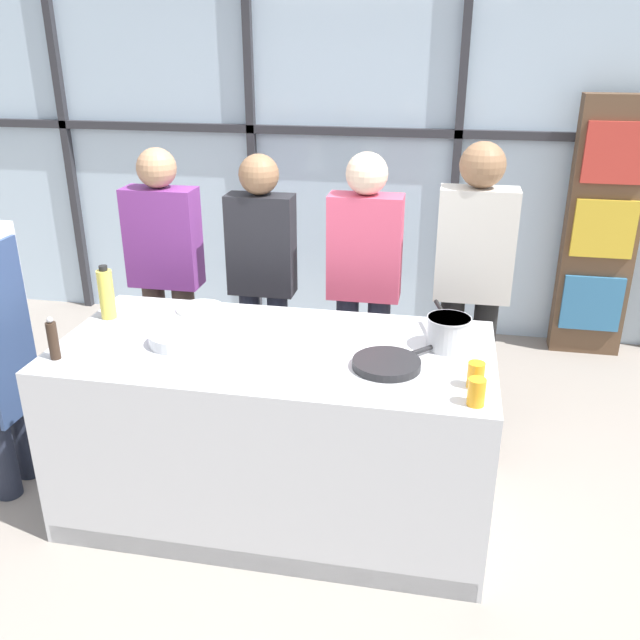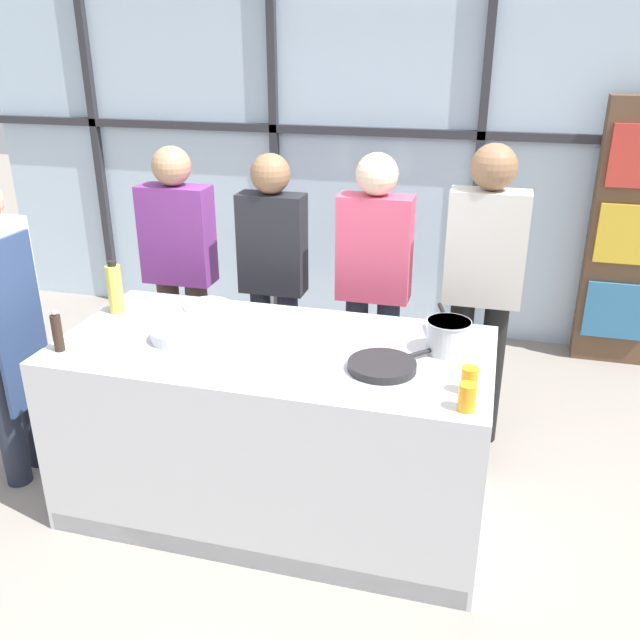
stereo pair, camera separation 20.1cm
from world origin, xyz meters
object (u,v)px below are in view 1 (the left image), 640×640
(spectator_far_left, at_px, (166,267))
(oil_bottle, at_px, (106,294))
(pepper_grinder, at_px, (53,340))
(juice_glass_near, at_px, (476,392))
(saucepan, at_px, (448,332))
(spectator_far_right, at_px, (473,276))
(frying_pan, at_px, (388,363))
(juice_glass_far, at_px, (476,375))
(spectator_center_right, at_px, (364,277))
(white_plate, at_px, (200,308))
(spectator_center_left, at_px, (262,272))
(mixing_bowl, at_px, (178,337))

(spectator_far_left, xyz_separation_m, oil_bottle, (0.00, -0.72, 0.10))
(pepper_grinder, relative_size, juice_glass_near, 1.80)
(saucepan, xyz_separation_m, pepper_grinder, (-1.67, -0.44, 0.01))
(pepper_grinder, bearing_deg, spectator_far_right, 33.69)
(frying_pan, distance_m, saucepan, 0.35)
(juice_glass_far, bearing_deg, spectator_center_right, 117.96)
(white_plate, bearing_deg, juice_glass_near, -27.85)
(spectator_center_right, xyz_separation_m, white_plate, (-0.78, -0.53, -0.04))
(spectator_far_right, distance_m, oil_bottle, 1.92)
(spectator_center_left, height_order, saucepan, spectator_center_left)
(spectator_far_right, bearing_deg, mixing_bowl, 35.55)
(saucepan, height_order, juice_glass_near, saucepan)
(spectator_far_left, distance_m, white_plate, 0.67)
(saucepan, height_order, oil_bottle, oil_bottle)
(spectator_center_left, bearing_deg, oil_bottle, 50.49)
(spectator_center_left, bearing_deg, pepper_grinder, 63.20)
(spectator_far_right, height_order, juice_glass_near, spectator_far_right)
(spectator_center_left, xyz_separation_m, oil_bottle, (-0.59, -0.72, 0.09))
(spectator_center_left, height_order, frying_pan, spectator_center_left)
(white_plate, xyz_separation_m, pepper_grinder, (-0.42, -0.66, 0.08))
(frying_pan, bearing_deg, saucepan, 45.28)
(juice_glass_near, height_order, juice_glass_far, same)
(spectator_far_left, distance_m, juice_glass_near, 2.18)
(juice_glass_far, bearing_deg, spectator_far_right, 89.95)
(spectator_center_left, bearing_deg, spectator_center_right, -180.00)
(spectator_center_left, distance_m, mixing_bowl, 0.96)
(spectator_far_right, height_order, pepper_grinder, spectator_far_right)
(spectator_far_left, xyz_separation_m, spectator_center_left, (0.59, 0.00, 0.01))
(spectator_far_left, xyz_separation_m, white_plate, (0.41, -0.53, -0.03))
(juice_glass_near, bearing_deg, spectator_center_right, 115.25)
(saucepan, bearing_deg, spectator_far_right, 81.24)
(spectator_far_right, xyz_separation_m, juice_glass_far, (-0.00, -1.12, -0.04))
(juice_glass_near, bearing_deg, juice_glass_far, 90.00)
(juice_glass_near, bearing_deg, oil_bottle, 163.18)
(spectator_far_left, bearing_deg, spectator_far_right, -180.00)
(mixing_bowl, bearing_deg, spectator_center_right, 52.34)
(pepper_grinder, height_order, juice_glass_far, pepper_grinder)
(saucepan, relative_size, white_plate, 1.47)
(frying_pan, distance_m, oil_bottle, 1.45)
(oil_bottle, bearing_deg, pepper_grinder, -91.21)
(spectator_far_left, xyz_separation_m, juice_glass_far, (1.78, -1.12, 0.02))
(white_plate, distance_m, juice_glass_near, 1.55)
(spectator_far_left, relative_size, saucepan, 4.50)
(mixing_bowl, relative_size, juice_glass_near, 2.44)
(saucepan, xyz_separation_m, juice_glass_far, (0.12, -0.36, -0.02))
(frying_pan, bearing_deg, pepper_grinder, -172.40)
(spectator_center_right, bearing_deg, mixing_bowl, 52.34)
(frying_pan, bearing_deg, juice_glass_far, -17.68)
(spectator_center_right, xyz_separation_m, spectator_far_right, (0.59, 0.00, 0.05))
(pepper_grinder, bearing_deg, spectator_far_left, 89.57)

